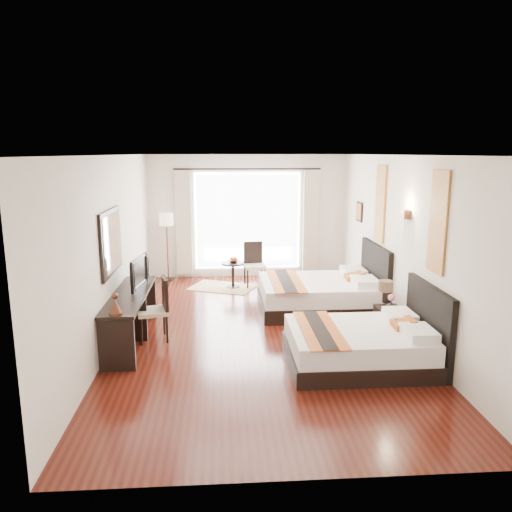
{
  "coord_description": "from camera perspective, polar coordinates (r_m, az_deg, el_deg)",
  "views": [
    {
      "loc": [
        -0.59,
        -7.62,
        2.83
      ],
      "look_at": [
        -0.04,
        0.27,
        1.19
      ],
      "focal_mm": 35.0,
      "sensor_mm": 36.0,
      "label": 1
    }
  ],
  "objects": [
    {
      "name": "floor",
      "position": [
        8.15,
        0.44,
        -8.67
      ],
      "size": [
        4.5,
        7.5,
        0.01
      ],
      "primitive_type": "cube",
      "color": "#360F09",
      "rests_on": "ground"
    },
    {
      "name": "ceiling",
      "position": [
        7.64,
        0.47,
        11.39
      ],
      "size": [
        4.5,
        7.5,
        0.02
      ],
      "primitive_type": "cube",
      "color": "white",
      "rests_on": "wall_headboard"
    },
    {
      "name": "wall_headboard",
      "position": [
        8.25,
        16.2,
        1.24
      ],
      "size": [
        0.01,
        7.5,
        2.8
      ],
      "primitive_type": "cube",
      "color": "silver",
      "rests_on": "floor"
    },
    {
      "name": "wall_desk",
      "position": [
        7.93,
        -15.95,
        0.84
      ],
      "size": [
        0.01,
        7.5,
        2.8
      ],
      "primitive_type": "cube",
      "color": "silver",
      "rests_on": "floor"
    },
    {
      "name": "wall_window",
      "position": [
        11.47,
        -0.98,
        4.54
      ],
      "size": [
        4.5,
        0.01,
        2.8
      ],
      "primitive_type": "cube",
      "color": "silver",
      "rests_on": "floor"
    },
    {
      "name": "wall_entry",
      "position": [
        4.17,
        4.44,
        -8.43
      ],
      "size": [
        4.5,
        0.01,
        2.8
      ],
      "primitive_type": "cube",
      "color": "silver",
      "rests_on": "floor"
    },
    {
      "name": "window_glass",
      "position": [
        11.46,
        -0.98,
        4.03
      ],
      "size": [
        2.4,
        0.02,
        2.2
      ],
      "primitive_type": "cube",
      "color": "white",
      "rests_on": "wall_window"
    },
    {
      "name": "sheer_curtain",
      "position": [
        11.41,
        -0.96,
        3.99
      ],
      "size": [
        2.3,
        0.02,
        2.1
      ],
      "primitive_type": "cube",
      "color": "white",
      "rests_on": "wall_window"
    },
    {
      "name": "drape_left",
      "position": [
        11.39,
        -8.27,
        3.76
      ],
      "size": [
        0.35,
        0.14,
        2.35
      ],
      "primitive_type": "cube",
      "color": "beige",
      "rests_on": "floor"
    },
    {
      "name": "drape_right",
      "position": [
        11.53,
        6.28,
        3.91
      ],
      "size": [
        0.35,
        0.14,
        2.35
      ],
      "primitive_type": "cube",
      "color": "beige",
      "rests_on": "floor"
    },
    {
      "name": "art_panel_near",
      "position": [
        6.93,
        20.11,
        3.68
      ],
      "size": [
        0.03,
        0.5,
        1.35
      ],
      "primitive_type": "cube",
      "color": "maroon",
      "rests_on": "wall_headboard"
    },
    {
      "name": "art_panel_far",
      "position": [
        9.17,
        14.03,
        5.84
      ],
      "size": [
        0.03,
        0.5,
        1.35
      ],
      "primitive_type": "cube",
      "color": "maroon",
      "rests_on": "wall_headboard"
    },
    {
      "name": "wall_sconce",
      "position": [
        7.89,
        16.74,
        4.58
      ],
      "size": [
        0.1,
        0.14,
        0.14
      ],
      "primitive_type": "cube",
      "color": "#4C291B",
      "rests_on": "wall_headboard"
    },
    {
      "name": "mirror_frame",
      "position": [
        7.63,
        -16.25,
        1.56
      ],
      "size": [
        0.04,
        1.25,
        0.95
      ],
      "primitive_type": "cube",
      "color": "black",
      "rests_on": "wall_desk"
    },
    {
      "name": "mirror_glass",
      "position": [
        7.63,
        -16.06,
        1.57
      ],
      "size": [
        0.01,
        1.12,
        0.82
      ],
      "primitive_type": "cube",
      "color": "white",
      "rests_on": "mirror_frame"
    },
    {
      "name": "bed_near",
      "position": [
        7.04,
        12.31,
        -9.79
      ],
      "size": [
        1.95,
        1.52,
        1.1
      ],
      "color": "black",
      "rests_on": "floor"
    },
    {
      "name": "bed_far",
      "position": [
        9.23,
        7.61,
        -4.24
      ],
      "size": [
        2.15,
        1.67,
        1.21
      ],
      "color": "black",
      "rests_on": "floor"
    },
    {
      "name": "nightstand",
      "position": [
        8.21,
        14.91,
        -7.24
      ],
      "size": [
        0.38,
        0.47,
        0.45
      ],
      "primitive_type": "cube",
      "color": "black",
      "rests_on": "floor"
    },
    {
      "name": "table_lamp",
      "position": [
        8.15,
        14.61,
        -3.52
      ],
      "size": [
        0.23,
        0.23,
        0.36
      ],
      "color": "black",
      "rests_on": "nightstand"
    },
    {
      "name": "vase",
      "position": [
        8.01,
        15.2,
        -5.11
      ],
      "size": [
        0.15,
        0.15,
        0.14
      ],
      "primitive_type": "imported",
      "rotation": [
        0.0,
        0.0,
        -0.14
      ],
      "color": "black",
      "rests_on": "nightstand"
    },
    {
      "name": "console_desk",
      "position": [
        7.87,
        -14.11,
        -6.83
      ],
      "size": [
        0.5,
        2.2,
        0.76
      ],
      "primitive_type": "cube",
      "color": "black",
      "rests_on": "floor"
    },
    {
      "name": "television",
      "position": [
        8.08,
        -13.7,
        -1.76
      ],
      "size": [
        0.23,
        0.85,
        0.49
      ],
      "primitive_type": "imported",
      "rotation": [
        0.0,
        0.0,
        1.43
      ],
      "color": "black",
      "rests_on": "console_desk"
    },
    {
      "name": "bronze_figurine",
      "position": [
        6.78,
        -15.78,
        -5.43
      ],
      "size": [
        0.23,
        0.23,
        0.26
      ],
      "primitive_type": null,
      "rotation": [
        0.0,
        0.0,
        0.4
      ],
      "color": "#4C291B",
      "rests_on": "console_desk"
    },
    {
      "name": "desk_chair",
      "position": [
        7.89,
        -11.54,
        -7.3
      ],
      "size": [
        0.54,
        0.54,
        0.97
      ],
      "rotation": [
        0.0,
        0.0,
        3.36
      ],
      "color": "#C7B199",
      "rests_on": "floor"
    },
    {
      "name": "floor_lamp",
      "position": [
        11.24,
        -10.19,
        3.63
      ],
      "size": [
        0.31,
        0.31,
        1.53
      ],
      "color": "black",
      "rests_on": "floor"
    },
    {
      "name": "side_table",
      "position": [
        10.67,
        -2.65,
        -2.19
      ],
      "size": [
        0.47,
        0.47,
        0.54
      ],
      "primitive_type": "cylinder",
      "color": "black",
      "rests_on": "floor"
    },
    {
      "name": "fruit_bowl",
      "position": [
        10.63,
        -2.59,
        -0.59
      ],
      "size": [
        0.26,
        0.26,
        0.05
      ],
      "primitive_type": "imported",
      "rotation": [
        0.0,
        0.0,
        -0.23
      ],
      "color": "#4B2E1B",
      "rests_on": "side_table"
    },
    {
      "name": "window_chair",
      "position": [
        10.78,
        -0.17,
        -1.94
      ],
      "size": [
        0.49,
        0.49,
        0.95
      ],
      "rotation": [
        0.0,
        0.0,
        -1.45
      ],
      "color": "#C7B199",
      "rests_on": "floor"
    },
    {
      "name": "jute_rug",
      "position": [
        10.74,
        -3.82,
        -3.56
      ],
      "size": [
        1.56,
        1.33,
        0.01
      ],
      "primitive_type": "cube",
      "rotation": [
        0.0,
        0.0,
        -0.4
      ],
      "color": "tan",
      "rests_on": "floor"
    }
  ]
}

